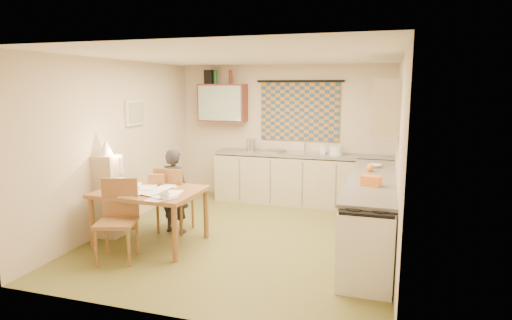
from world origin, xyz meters
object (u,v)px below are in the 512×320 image
(dining_table, at_px, (151,217))
(person, at_px, (174,191))
(counter_back, at_px, (305,179))
(shelf_stand, at_px, (109,196))
(counter_right, at_px, (371,211))
(stove, at_px, (366,247))
(chair_far, at_px, (175,211))

(dining_table, xyz_separation_m, person, (0.08, 0.53, 0.24))
(counter_back, height_order, shelf_stand, shelf_stand)
(counter_back, relative_size, counter_right, 1.12)
(counter_right, bearing_deg, shelf_stand, -167.39)
(stove, relative_size, chair_far, 0.91)
(counter_back, xyz_separation_m, person, (-1.53, -2.07, 0.17))
(person, bearing_deg, shelf_stand, 32.56)
(counter_back, distance_m, chair_far, 2.57)
(chair_far, distance_m, person, 0.32)
(dining_table, height_order, chair_far, chair_far)
(counter_back, bearing_deg, shelf_stand, -132.79)
(counter_right, xyz_separation_m, shelf_stand, (-3.54, -0.79, 0.13))
(chair_far, relative_size, person, 0.78)
(counter_right, relative_size, dining_table, 2.19)
(person, height_order, shelf_stand, person)
(counter_back, bearing_deg, chair_far, -127.21)
(stove, height_order, shelf_stand, shelf_stand)
(stove, bearing_deg, counter_right, 90.00)
(counter_back, distance_m, dining_table, 3.06)
(dining_table, relative_size, chair_far, 1.39)
(chair_far, relative_size, shelf_stand, 0.83)
(stove, xyz_separation_m, dining_table, (-2.82, 0.44, -0.06))
(counter_right, xyz_separation_m, chair_far, (-2.77, -0.32, -0.15))
(stove, xyz_separation_m, person, (-2.75, 0.97, 0.18))
(stove, bearing_deg, dining_table, 171.13)
(stove, relative_size, shelf_stand, 0.75)
(counter_back, xyz_separation_m, shelf_stand, (-2.32, -2.51, 0.13))
(counter_right, height_order, stove, counter_right)
(counter_back, height_order, person, person)
(stove, xyz_separation_m, shelf_stand, (-3.54, 0.53, 0.15))
(stove, distance_m, dining_table, 2.86)
(counter_right, distance_m, chair_far, 2.79)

